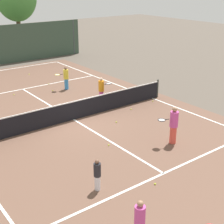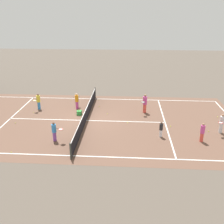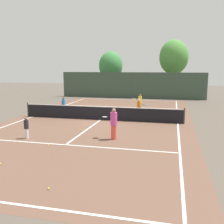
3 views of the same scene
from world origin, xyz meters
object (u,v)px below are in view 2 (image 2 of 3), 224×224
Objects in this scene: player_0 at (54,131)px; tennis_ball_9 at (15,123)px; tennis_ball_1 at (11,152)px; tennis_ball_7 at (99,100)px; tennis_ball_11 at (20,110)px; tennis_ball_13 at (34,112)px; player_1 at (222,123)px; tennis_ball_10 at (209,131)px; player_5 at (145,103)px; player_3 at (202,132)px; player_2 at (161,129)px; tennis_ball_4 at (218,117)px; tennis_ball_8 at (99,107)px; tennis_ball_0 at (71,100)px; tennis_ball_5 at (128,123)px; player_4 at (38,101)px; tennis_ball_2 at (171,126)px; player_6 at (77,101)px; tennis_ball_6 at (107,114)px; ball_crate at (79,113)px.

player_0 reaches higher than tennis_ball_9.
tennis_ball_1 is 1.00× the size of tennis_ball_7.
tennis_ball_11 is 1.00× the size of tennis_ball_13.
player_1 is 22.44× the size of tennis_ball_10.
player_3 is at bearing -144.75° from player_5.
tennis_ball_7 is at bearing 34.82° from player_2.
tennis_ball_1 is 1.00× the size of tennis_ball_4.
tennis_ball_1 is 9.78m from tennis_ball_8.
player_3 is at bearing -126.14° from tennis_ball_0.
player_2 is 6.54m from tennis_ball_4.
tennis_ball_5 is 1.00× the size of tennis_ball_7.
tennis_ball_13 is (-0.90, 0.19, -0.74)m from player_4.
tennis_ball_7 is at bearing 46.95° from tennis_ball_2.
tennis_ball_13 is (-3.72, 5.35, 0.00)m from tennis_ball_7.
tennis_ball_2 is at bearing -121.74° from tennis_ball_0.
player_6 reaches higher than player_3.
player_2 is 5.80m from tennis_ball_6.
tennis_ball_13 is at bearing 33.32° from player_0.
tennis_ball_0 is 1.00× the size of tennis_ball_4.
player_1 reaches higher than tennis_ball_6.
player_2 is at bearing -73.75° from tennis_ball_1.
tennis_ball_7 is 1.00× the size of tennis_ball_13.
tennis_ball_4 and tennis_ball_7 have the same top height.
player_4 reaches higher than tennis_ball_0.
player_5 reaches higher than tennis_ball_6.
tennis_ball_10 is (2.14, -11.04, -0.70)m from player_0.
player_0 is 7.45m from player_2.
tennis_ball_13 is (-0.49, -1.49, 0.00)m from tennis_ball_11.
tennis_ball_1 is at bearing 126.50° from player_0.
ball_crate is (-0.88, 5.65, -0.68)m from player_5.
player_4 is at bearing 118.68° from tennis_ball_7.
tennis_ball_0 is 5.02m from tennis_ball_11.
player_4 is at bearing 75.16° from tennis_ball_10.
tennis_ball_6 is 1.00× the size of tennis_ball_9.
player_0 is 11.27m from tennis_ball_10.
tennis_ball_1 is (-2.30, 12.45, -0.67)m from player_3.
tennis_ball_0 is 1.00× the size of tennis_ball_8.
ball_crate is 5.62m from tennis_ball_11.
player_1 is 1.08m from tennis_ball_10.
player_1 is at bearing -49.93° from player_3.
tennis_ball_5 is at bearing -131.91° from tennis_ball_0.
player_5 is 1.13× the size of player_6.
tennis_ball_2 and tennis_ball_4 have the same top height.
player_3 is at bearing 149.04° from tennis_ball_10.
tennis_ball_11 is 1.57m from tennis_ball_13.
tennis_ball_8 is at bearing 27.84° from tennis_ball_6.
tennis_ball_0 is 4.30m from tennis_ball_13.
tennis_ball_2 is (2.85, -8.34, -0.70)m from player_0.
player_4 is at bearing 5.45° from tennis_ball_1.
tennis_ball_8 is (1.14, 4.15, -0.83)m from player_5.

